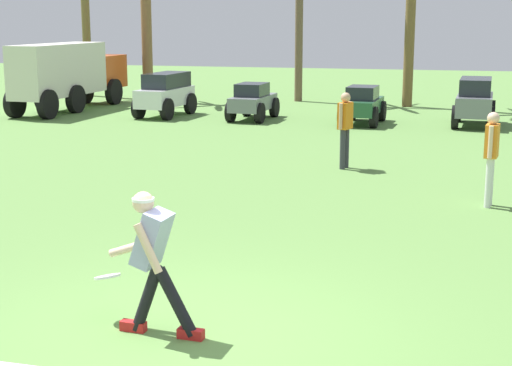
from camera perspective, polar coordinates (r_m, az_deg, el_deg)
The scene contains 11 objects.
ground_plane at distance 7.84m, azimuth -5.01°, elevation -11.07°, with size 80.00×80.00×0.00m, color #5B8641.
frisbee_thrower at distance 7.67m, azimuth -7.51°, elevation -5.28°, with size 1.07×0.51×1.43m.
frisbee_in_flight at distance 8.21m, azimuth -10.75°, elevation -6.69°, with size 0.38×0.38×0.09m.
teammate_near_sideline at distance 16.07m, azimuth 6.49°, elevation 4.36°, with size 0.29×0.49×1.56m.
teammate_midfield at distance 13.29m, azimuth 16.75°, elevation 2.31°, with size 0.25×0.50×1.56m.
parked_car_slot_a at distance 24.72m, azimuth -6.60°, elevation 6.52°, with size 1.37×2.49×1.34m.
parked_car_slot_b at distance 23.74m, azimuth -0.23°, elevation 5.99°, with size 1.21×2.25×1.10m.
parked_car_slot_c at distance 22.97m, azimuth 7.77°, elevation 5.68°, with size 1.21×2.25×1.10m.
parked_car_slot_d at distance 23.26m, azimuth 15.63°, elevation 5.82°, with size 1.25×2.44×1.34m.
box_truck at distance 26.77m, azimuth -13.50°, elevation 7.79°, with size 1.70×5.96×2.20m.
palm_tree_left_of_centre at distance 29.50m, azimuth -8.01°, elevation 12.59°, with size 2.67×3.23×6.01m.
Camera 1 is at (2.40, -6.80, 3.07)m, focal length 55.00 mm.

